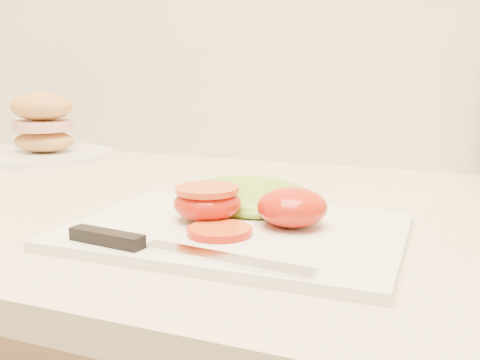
% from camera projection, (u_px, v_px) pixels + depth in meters
% --- Properties ---
extents(cutting_board, '(0.33, 0.24, 0.01)m').
position_uv_depth(cutting_board, '(236.00, 231.00, 0.54)').
color(cutting_board, white).
rests_on(cutting_board, counter).
extents(tomato_half_dome, '(0.07, 0.07, 0.04)m').
position_uv_depth(tomato_half_dome, '(292.00, 207.00, 0.53)').
color(tomato_half_dome, red).
rests_on(tomato_half_dome, cutting_board).
extents(tomato_half_cut, '(0.07, 0.07, 0.04)m').
position_uv_depth(tomato_half_cut, '(207.00, 202.00, 0.55)').
color(tomato_half_cut, red).
rests_on(tomato_half_cut, cutting_board).
extents(tomato_slice_0, '(0.06, 0.06, 0.01)m').
position_uv_depth(tomato_slice_0, '(220.00, 231.00, 0.51)').
color(tomato_slice_0, orange).
rests_on(tomato_slice_0, cutting_board).
extents(lettuce_leaf_0, '(0.17, 0.13, 0.03)m').
position_uv_depth(lettuce_leaf_0, '(247.00, 197.00, 0.60)').
color(lettuce_leaf_0, '#8EC032').
rests_on(lettuce_leaf_0, cutting_board).
extents(knife, '(0.23, 0.04, 0.01)m').
position_uv_depth(knife, '(151.00, 245.00, 0.46)').
color(knife, silver).
rests_on(knife, cutting_board).
extents(sandwich_plate, '(0.25, 0.25, 0.12)m').
position_uv_depth(sandwich_plate, '(44.00, 134.00, 1.01)').
color(sandwich_plate, white).
rests_on(sandwich_plate, counter).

